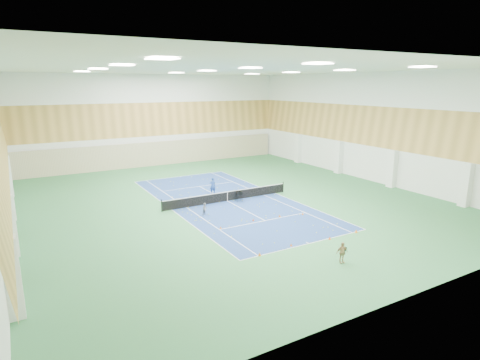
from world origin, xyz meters
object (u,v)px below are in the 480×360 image
at_px(coach, 213,186).
at_px(tennis_net, 227,196).
at_px(child_apron, 342,253).
at_px(ball_cart, 239,196).
at_px(child_court, 205,209).

bearing_deg(coach, tennis_net, 95.24).
distance_m(child_apron, ball_cart, 14.70).
distance_m(tennis_net, coach, 2.95).
distance_m(child_court, child_apron, 13.04).
bearing_deg(ball_cart, child_court, -142.23).
bearing_deg(ball_cart, coach, 118.52).
xyz_separation_m(child_court, child_apron, (3.32, -12.61, 0.15)).
relative_size(tennis_net, coach, 7.51).
relative_size(coach, child_court, 1.62).
distance_m(tennis_net, ball_cart, 1.07).
xyz_separation_m(coach, child_apron, (-0.12, -18.19, -0.18)).
xyz_separation_m(tennis_net, child_court, (-3.54, -2.64, -0.03)).
relative_size(child_apron, ball_cart, 1.36).
bearing_deg(child_court, ball_cart, 5.65).
height_order(child_court, ball_cart, child_court).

